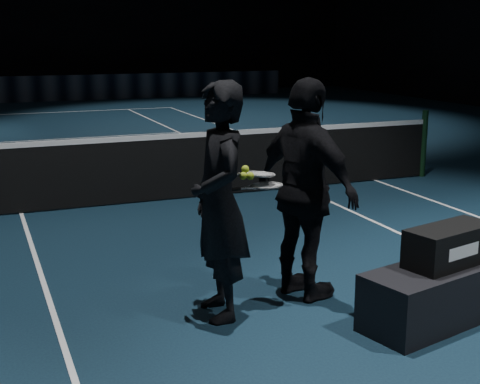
% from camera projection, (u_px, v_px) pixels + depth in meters
% --- Properties ---
extents(floor, '(36.00, 36.00, 0.00)m').
position_uv_depth(floor, '(21.00, 214.00, 8.83)').
color(floor, black).
rests_on(floor, ground).
extents(court_lines, '(10.98, 23.78, 0.01)m').
position_uv_depth(court_lines, '(21.00, 213.00, 8.83)').
color(court_lines, white).
rests_on(court_lines, floor).
extents(net_post_right, '(0.10, 0.10, 1.10)m').
position_uv_depth(net_post_right, '(424.00, 144.00, 11.03)').
color(net_post_right, black).
rests_on(net_post_right, floor).
extents(net_mesh, '(12.80, 0.02, 0.86)m').
position_uv_depth(net_mesh, '(19.00, 180.00, 8.73)').
color(net_mesh, black).
rests_on(net_mesh, floor).
extents(net_tape, '(12.80, 0.03, 0.07)m').
position_uv_depth(net_tape, '(16.00, 145.00, 8.62)').
color(net_tape, white).
rests_on(net_tape, net_mesh).
extents(player_bench, '(1.67, 0.89, 0.48)m').
position_uv_depth(player_bench, '(446.00, 291.00, 5.53)').
color(player_bench, black).
rests_on(player_bench, floor).
extents(racket_bag, '(0.85, 0.52, 0.32)m').
position_uv_depth(racket_bag, '(449.00, 245.00, 5.44)').
color(racket_bag, black).
rests_on(racket_bag, player_bench).
extents(bag_signature, '(0.36, 0.09, 0.11)m').
position_uv_depth(bag_signature, '(464.00, 252.00, 5.28)').
color(bag_signature, white).
rests_on(bag_signature, racket_bag).
extents(player_a, '(0.51, 0.74, 1.96)m').
position_uv_depth(player_a, '(219.00, 202.00, 5.44)').
color(player_a, black).
rests_on(player_a, floor).
extents(player_b, '(0.81, 1.24, 1.96)m').
position_uv_depth(player_b, '(306.00, 191.00, 5.83)').
color(player_b, black).
rests_on(player_b, floor).
extents(racket_lower, '(0.70, 0.30, 0.03)m').
position_uv_depth(racket_lower, '(267.00, 186.00, 5.62)').
color(racket_lower, black).
rests_on(racket_lower, player_a).
extents(racket_upper, '(0.71, 0.34, 0.10)m').
position_uv_depth(racket_upper, '(259.00, 174.00, 5.61)').
color(racket_upper, black).
rests_on(racket_upper, player_b).
extents(tennis_balls, '(0.12, 0.10, 0.12)m').
position_uv_depth(tennis_balls, '(246.00, 174.00, 5.51)').
color(tennis_balls, gold).
rests_on(tennis_balls, racket_upper).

